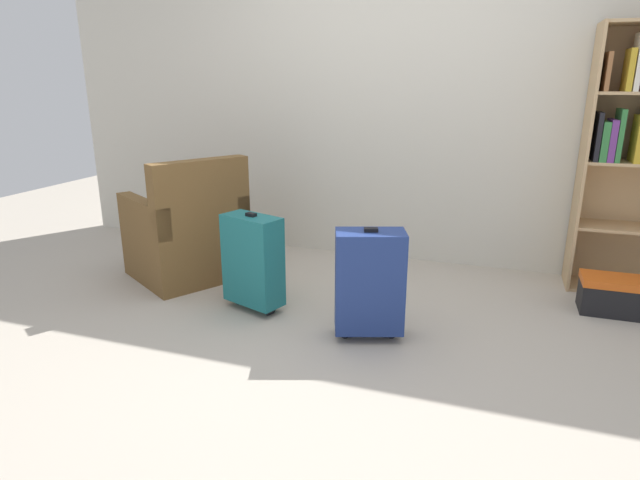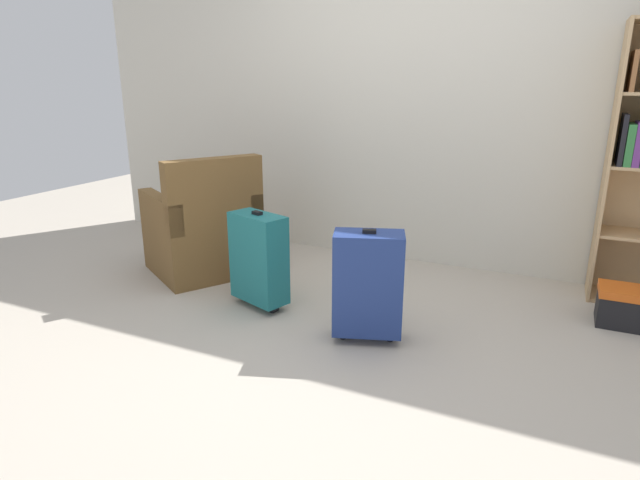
# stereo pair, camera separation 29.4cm
# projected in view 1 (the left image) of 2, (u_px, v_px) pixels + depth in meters

# --- Properties ---
(ground_plane) EXTENTS (10.11, 10.11, 0.00)m
(ground_plane) POSITION_uv_depth(u_px,v_px,m) (321.00, 351.00, 2.86)
(ground_plane) COLOR #B2A899
(back_wall) EXTENTS (5.78, 0.10, 2.60)m
(back_wall) POSITION_uv_depth(u_px,v_px,m) (394.00, 95.00, 4.06)
(back_wall) COLOR beige
(back_wall) RESTS_ON ground
(armchair) EXTENTS (0.96, 0.96, 0.90)m
(armchair) POSITION_uv_depth(u_px,v_px,m) (188.00, 236.00, 3.85)
(armchair) COLOR brown
(armchair) RESTS_ON ground
(mug) EXTENTS (0.12, 0.08, 0.10)m
(mug) POSITION_uv_depth(u_px,v_px,m) (236.00, 285.00, 3.65)
(mug) COLOR red
(mug) RESTS_ON ground
(storage_box) EXTENTS (0.48, 0.24, 0.23)m
(storage_box) POSITION_uv_depth(u_px,v_px,m) (621.00, 295.00, 3.28)
(storage_box) COLOR black
(storage_box) RESTS_ON ground
(suitcase_teal) EXTENTS (0.42, 0.30, 0.63)m
(suitcase_teal) POSITION_uv_depth(u_px,v_px,m) (253.00, 260.00, 3.28)
(suitcase_teal) COLOR #19666B
(suitcase_teal) RESTS_ON ground
(suitcase_navy_blue) EXTENTS (0.42, 0.32, 0.65)m
(suitcase_navy_blue) POSITION_uv_depth(u_px,v_px,m) (370.00, 282.00, 2.91)
(suitcase_navy_blue) COLOR navy
(suitcase_navy_blue) RESTS_ON ground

